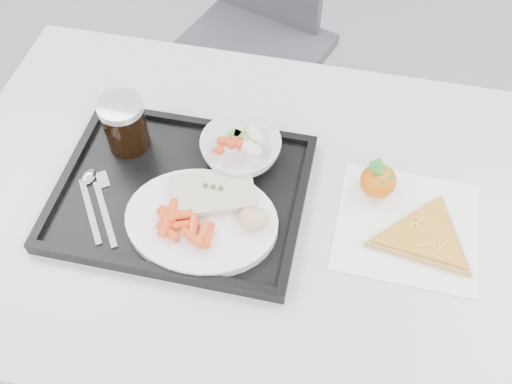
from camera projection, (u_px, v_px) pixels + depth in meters
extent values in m
cube|color=#BCBDBF|center=(259.00, 208.00, 1.06)|extent=(1.20, 0.80, 0.03)
cylinder|color=#47474C|center=(98.00, 153.00, 1.63)|extent=(0.04, 0.04, 0.72)
cylinder|color=#47474C|center=(487.00, 221.00, 1.49)|extent=(0.04, 0.04, 0.72)
cube|color=#36373D|center=(247.00, 55.00, 1.74)|extent=(0.53, 0.53, 0.04)
cylinder|color=#47474C|center=(181.00, 140.00, 1.85)|extent=(0.03, 0.03, 0.43)
cylinder|color=#47474C|center=(290.00, 158.00, 1.80)|extent=(0.03, 0.03, 0.43)
cylinder|color=#47474C|center=(210.00, 66.00, 2.06)|extent=(0.03, 0.03, 0.43)
cylinder|color=#47474C|center=(308.00, 81.00, 2.01)|extent=(0.03, 0.03, 0.43)
cube|color=black|center=(182.00, 194.00, 1.05)|extent=(0.45, 0.35, 0.01)
cube|color=black|center=(205.00, 123.00, 1.14)|extent=(0.45, 0.02, 0.01)
cube|color=black|center=(152.00, 268.00, 0.94)|extent=(0.45, 0.02, 0.01)
cube|color=black|center=(298.00, 210.00, 1.01)|extent=(0.02, 0.32, 0.01)
cube|color=black|center=(70.00, 169.00, 1.07)|extent=(0.02, 0.32, 0.01)
cylinder|color=white|center=(202.00, 221.00, 1.00)|extent=(0.27, 0.27, 0.02)
cube|color=beige|center=(213.00, 193.00, 1.01)|extent=(0.17, 0.14, 0.02)
sphere|color=#236B1C|center=(206.00, 185.00, 1.00)|extent=(0.01, 0.01, 0.01)
sphere|color=#236B1C|center=(213.00, 187.00, 1.00)|extent=(0.01, 0.01, 0.01)
sphere|color=#236B1C|center=(221.00, 188.00, 1.00)|extent=(0.01, 0.01, 0.01)
ellipsoid|color=#D4BE85|center=(253.00, 218.00, 0.97)|extent=(0.06, 0.06, 0.03)
imported|color=white|center=(241.00, 149.00, 1.07)|extent=(0.15, 0.15, 0.05)
cylinder|color=black|center=(125.00, 126.00, 1.07)|extent=(0.08, 0.08, 0.10)
cylinder|color=#A5A8AD|center=(120.00, 107.00, 1.03)|extent=(0.08, 0.08, 0.01)
cube|color=silver|center=(90.00, 211.00, 1.02)|extent=(0.09, 0.13, 0.00)
ellipsoid|color=silver|center=(88.00, 177.00, 1.06)|extent=(0.04, 0.05, 0.01)
cube|color=silver|center=(105.00, 214.00, 1.01)|extent=(0.09, 0.13, 0.00)
cube|color=silver|center=(103.00, 180.00, 1.06)|extent=(0.04, 0.04, 0.00)
cube|color=white|center=(407.00, 226.00, 1.02)|extent=(0.25, 0.24, 0.00)
ellipsoid|color=orange|center=(378.00, 181.00, 1.03)|extent=(0.08, 0.08, 0.06)
cube|color=#236B1C|center=(381.00, 171.00, 1.01)|extent=(0.04, 0.05, 0.02)
cube|color=#236B1C|center=(381.00, 171.00, 1.01)|extent=(0.04, 0.02, 0.02)
cylinder|color=tan|center=(425.00, 238.00, 0.99)|extent=(0.28, 0.28, 0.01)
cylinder|color=#A6361C|center=(426.00, 235.00, 0.99)|extent=(0.25, 0.25, 0.00)
cube|color=#EABC47|center=(421.00, 221.00, 1.00)|extent=(0.02, 0.00, 0.00)
cube|color=#EABC47|center=(424.00, 245.00, 0.97)|extent=(0.02, 0.01, 0.00)
cube|color=#EABC47|center=(412.00, 226.00, 0.99)|extent=(0.01, 0.02, 0.00)
cube|color=#EABC47|center=(416.00, 222.00, 1.00)|extent=(0.00, 0.02, 0.00)
cube|color=#EABC47|center=(439.00, 240.00, 0.98)|extent=(0.01, 0.02, 0.00)
cube|color=#EABC47|center=(440.00, 247.00, 0.97)|extent=(0.02, 0.02, 0.00)
cylinder|color=#EB4918|center=(167.00, 225.00, 0.96)|extent=(0.02, 0.05, 0.02)
cylinder|color=#EB4918|center=(172.00, 212.00, 0.98)|extent=(0.05, 0.02, 0.02)
cylinder|color=#EB4918|center=(166.00, 219.00, 0.98)|extent=(0.04, 0.04, 0.02)
cylinder|color=#EB4918|center=(187.00, 224.00, 0.97)|extent=(0.05, 0.03, 0.02)
cylinder|color=#EB4918|center=(208.00, 235.00, 0.95)|extent=(0.02, 0.05, 0.02)
cylinder|color=#EB4918|center=(193.00, 228.00, 0.96)|extent=(0.02, 0.05, 0.02)
cylinder|color=#EB4918|center=(173.00, 211.00, 0.98)|extent=(0.02, 0.05, 0.02)
cylinder|color=#EB4918|center=(168.00, 232.00, 0.96)|extent=(0.05, 0.03, 0.02)
cylinder|color=#EB4918|center=(193.00, 238.00, 0.95)|extent=(0.05, 0.03, 0.02)
cylinder|color=#EB4918|center=(203.00, 234.00, 0.95)|extent=(0.02, 0.05, 0.02)
cylinder|color=#EB4918|center=(179.00, 215.00, 0.97)|extent=(0.05, 0.03, 0.02)
sphere|color=red|center=(235.00, 141.00, 1.07)|extent=(0.02, 0.02, 0.02)
sphere|color=red|center=(222.00, 141.00, 1.07)|extent=(0.02, 0.02, 0.02)
sphere|color=red|center=(231.00, 144.00, 1.07)|extent=(0.02, 0.02, 0.02)
sphere|color=red|center=(240.00, 144.00, 1.06)|extent=(0.02, 0.02, 0.02)
sphere|color=red|center=(219.00, 150.00, 1.06)|extent=(0.02, 0.02, 0.02)
sphere|color=red|center=(228.00, 142.00, 1.07)|extent=(0.02, 0.02, 0.02)
ellipsoid|color=silver|center=(256.00, 139.00, 1.08)|extent=(0.03, 0.03, 0.02)
ellipsoid|color=silver|center=(254.00, 151.00, 1.06)|extent=(0.03, 0.03, 0.02)
ellipsoid|color=silver|center=(249.00, 147.00, 1.06)|extent=(0.03, 0.03, 0.02)
ellipsoid|color=silver|center=(253.00, 132.00, 1.09)|extent=(0.03, 0.03, 0.02)
cube|color=#4B8B31|center=(235.00, 133.00, 1.08)|extent=(0.03, 0.03, 0.00)
cube|color=#4B8B31|center=(251.00, 142.00, 1.06)|extent=(0.02, 0.02, 0.00)
cube|color=#4B8B31|center=(239.00, 134.00, 1.07)|extent=(0.02, 0.02, 0.00)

